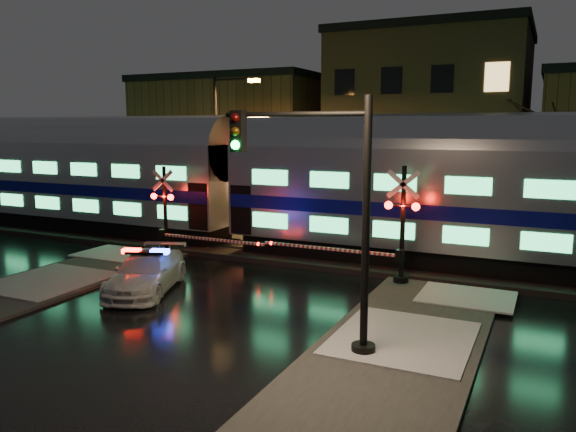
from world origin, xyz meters
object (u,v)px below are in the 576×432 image
object	(u,v)px
police_car	(146,272)
crossing_signal_left	(171,221)
crossing_signal_right	(392,236)
streetlight	(220,143)
traffic_light	(326,219)

from	to	relation	value
police_car	crossing_signal_left	distance (m)	5.05
crossing_signal_right	crossing_signal_left	world-z (taller)	crossing_signal_right
police_car	crossing_signal_left	size ratio (longest dim) A/B	0.88
crossing_signal_left	streetlight	bearing A→B (deg)	103.70
crossing_signal_right	crossing_signal_left	xyz separation A→B (m)	(-9.69, -0.01, -0.15)
crossing_signal_left	traffic_light	size ratio (longest dim) A/B	0.88
crossing_signal_left	traffic_light	world-z (taller)	traffic_light
crossing_signal_left	streetlight	distance (m)	7.58
crossing_signal_right	traffic_light	size ratio (longest dim) A/B	0.95
police_car	crossing_signal_left	bearing A→B (deg)	96.94
crossing_signal_right	streetlight	size ratio (longest dim) A/B	0.73
police_car	streetlight	distance (m)	12.47
crossing_signal_left	crossing_signal_right	bearing A→B (deg)	0.04
crossing_signal_right	traffic_light	bearing A→B (deg)	-89.27
crossing_signal_right	streetlight	bearing A→B (deg)	149.43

